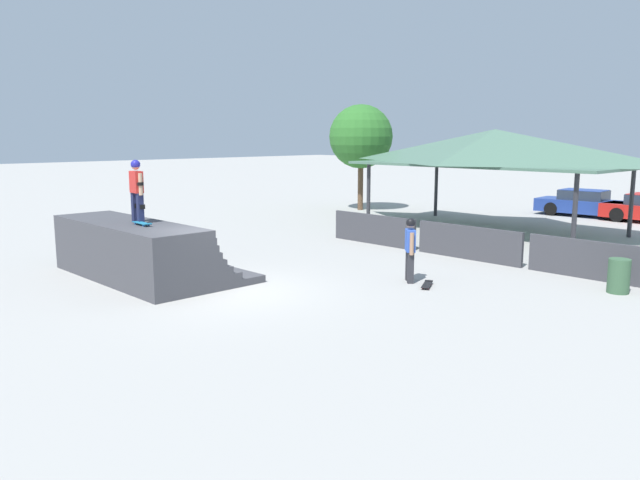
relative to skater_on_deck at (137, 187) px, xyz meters
The scene contains 11 objects.
ground_plane 3.70m from the skater_on_deck, 18.54° to the left, with size 160.00×160.00×0.00m, color #A3A09B.
quarter_pipe_ramp 1.85m from the skater_on_deck, 158.05° to the left, with size 5.71×3.25×1.55m.
skater_on_deck is the anchor object (origin of this frame).
skateboard_on_deck 1.04m from the skater_on_deck, 16.49° to the right, with size 0.80×0.25×0.09m.
bystander_walking 7.34m from the skater_on_deck, 44.56° to the left, with size 0.56×0.54×1.70m.
skateboard_on_ground 7.98m from the skater_on_deck, 40.61° to the left, with size 0.56×0.81×0.09m.
barrier_fence 10.07m from the skater_on_deck, 63.02° to the left, with size 11.53×0.12×1.05m.
pavilion_shelter 14.65m from the skater_on_deck, 82.67° to the left, with size 10.55×5.73×4.09m.
tree_beside_pavilion 17.58m from the skater_on_deck, 112.90° to the left, with size 3.27×3.27×5.42m.
trash_bin 12.41m from the skater_on_deck, 39.65° to the left, with size 0.52×0.52×0.85m, color #385B3D.
parked_car_blue 22.21m from the skater_on_deck, 83.64° to the left, with size 4.53×2.02×1.27m.
Camera 1 is at (12.52, -8.71, 3.82)m, focal length 35.00 mm.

